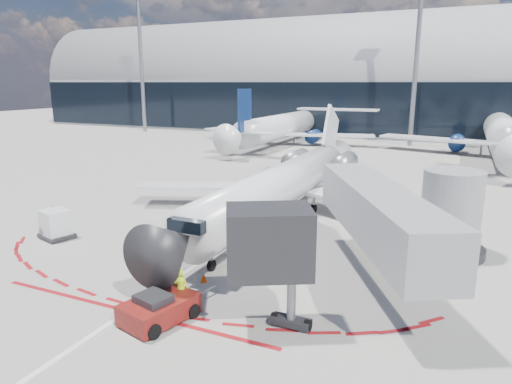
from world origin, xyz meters
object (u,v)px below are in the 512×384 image
at_px(regional_jet, 287,182).
at_px(ramp_worker, 181,289).
at_px(pushback_tug, 159,308).
at_px(uld_container, 56,224).

height_order(regional_jet, ramp_worker, regional_jet).
relative_size(pushback_tug, uld_container, 2.10).
distance_m(regional_jet, ramp_worker, 15.14).
bearing_deg(pushback_tug, uld_container, 169.04).
relative_size(regional_jet, pushback_tug, 6.23).
bearing_deg(regional_jet, uld_container, -136.99).
bearing_deg(pushback_tug, regional_jet, 106.78).
relative_size(regional_jet, uld_container, 13.10).
distance_m(regional_jet, uld_container, 15.54).
height_order(regional_jet, pushback_tug, regional_jet).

